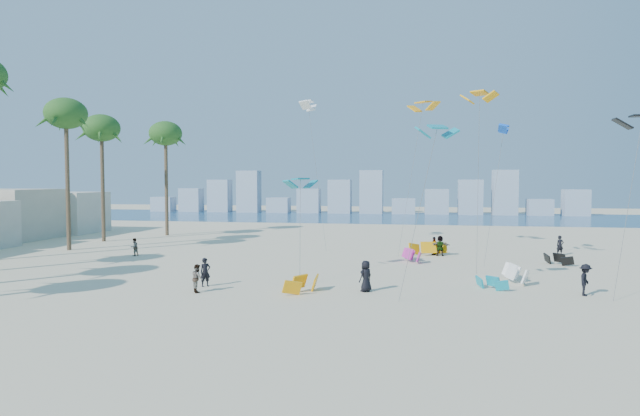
# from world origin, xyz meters

# --- Properties ---
(ground) EXTENTS (220.00, 220.00, 0.00)m
(ground) POSITION_xyz_m (0.00, 0.00, 0.00)
(ground) COLOR beige
(ground) RESTS_ON ground
(ocean) EXTENTS (220.00, 220.00, 0.00)m
(ocean) POSITION_xyz_m (0.00, 72.00, 0.01)
(ocean) COLOR navy
(ocean) RESTS_ON ground
(kitesurfer_near) EXTENTS (0.76, 0.74, 1.75)m
(kitesurfer_near) POSITION_xyz_m (-2.89, 9.21, 0.88)
(kitesurfer_near) COLOR black
(kitesurfer_near) RESTS_ON ground
(kitesurfer_mid) EXTENTS (0.95, 1.00, 1.63)m
(kitesurfer_mid) POSITION_xyz_m (-2.70, 7.57, 0.81)
(kitesurfer_mid) COLOR gray
(kitesurfer_mid) RESTS_ON ground
(kitesurfers_far) EXTENTS (36.75, 18.63, 1.82)m
(kitesurfers_far) POSITION_xyz_m (10.53, 18.38, 0.86)
(kitesurfers_far) COLOR black
(kitesurfers_far) RESTS_ON ground
(grounded_kites) EXTENTS (19.99, 18.99, 1.07)m
(grounded_kites) POSITION_xyz_m (11.74, 17.89, 0.48)
(grounded_kites) COLOR #FFA30D
(grounded_kites) RESTS_ON ground
(flying_kites) EXTENTS (30.36, 24.41, 14.68)m
(flying_kites) POSITION_xyz_m (13.95, 20.53, 10.72)
(flying_kites) COLOR #0D8EA6
(flying_kites) RESTS_ON ground
(palm_row) EXTENTS (9.05, 44.80, 16.31)m
(palm_row) POSITION_xyz_m (-21.86, 16.17, 11.60)
(palm_row) COLOR brown
(palm_row) RESTS_ON ground
(distant_skyline) EXTENTS (85.00, 3.00, 8.40)m
(distant_skyline) POSITION_xyz_m (-1.19, 82.00, 3.09)
(distant_skyline) COLOR #9EADBF
(distant_skyline) RESTS_ON ground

